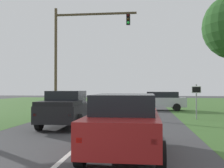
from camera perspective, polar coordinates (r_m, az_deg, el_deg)
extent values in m
plane|color=#424244|center=(14.50, -2.48, -8.82)|extent=(120.00, 120.00, 0.00)
cube|color=maroon|center=(8.53, 2.56, -8.98)|extent=(2.05, 4.66, 0.88)
cube|color=black|center=(8.68, 2.68, -3.99)|extent=(1.80, 2.90, 0.58)
cube|color=red|center=(6.41, -6.68, -11.28)|extent=(0.14, 0.06, 0.12)
cube|color=red|center=(6.23, 8.56, -11.58)|extent=(0.14, 0.06, 0.12)
cylinder|color=black|center=(10.13, -2.55, -10.22)|extent=(0.25, 0.72, 0.72)
cylinder|color=black|center=(9.99, 9.10, -10.34)|extent=(0.25, 0.72, 0.72)
cylinder|color=black|center=(7.36, -6.46, -13.78)|extent=(0.25, 0.72, 0.72)
cylinder|color=black|center=(7.17, 9.89, -14.12)|extent=(0.25, 0.72, 0.72)
cube|color=black|center=(15.04, -8.97, -5.46)|extent=(1.97, 5.23, 0.80)
cube|color=black|center=(14.75, -9.23, -2.68)|extent=(1.71, 2.00, 0.67)
cube|color=black|center=(13.46, -10.76, -3.86)|extent=(1.84, 2.00, 0.20)
cube|color=red|center=(12.85, -15.40, -6.04)|extent=(0.14, 0.06, 0.12)
cube|color=red|center=(12.36, -8.55, -6.27)|extent=(0.14, 0.06, 0.12)
cylinder|color=black|center=(16.89, -10.71, -6.31)|extent=(0.24, 0.80, 0.80)
cylinder|color=black|center=(16.44, -4.25, -6.47)|extent=(0.24, 0.80, 0.80)
cylinder|color=black|center=(13.85, -14.61, -7.50)|extent=(0.24, 0.80, 0.80)
cylinder|color=black|center=(13.30, -6.77, -7.80)|extent=(0.24, 0.80, 0.80)
cylinder|color=brown|center=(24.89, -11.38, 4.86)|extent=(0.24, 0.24, 8.97)
cube|color=#4C3D2B|center=(24.74, -3.37, 14.03)|extent=(7.01, 0.16, 0.16)
cube|color=black|center=(24.29, 3.33, 12.97)|extent=(0.32, 0.28, 0.90)
sphere|color=black|center=(24.21, 3.31, 13.75)|extent=(0.22, 0.22, 0.22)
sphere|color=black|center=(24.14, 3.31, 13.06)|extent=(0.22, 0.22, 0.22)
sphere|color=#1ED83F|center=(24.07, 3.31, 12.37)|extent=(0.22, 0.22, 0.22)
cylinder|color=gray|center=(18.98, 16.80, -3.47)|extent=(0.08, 0.08, 2.27)
cube|color=white|center=(18.93, 16.81, -1.11)|extent=(0.60, 0.03, 0.44)
cube|color=black|center=(18.92, 16.81, -1.11)|extent=(0.52, 0.01, 0.36)
cube|color=silver|center=(25.92, 9.72, -3.62)|extent=(4.68, 1.96, 0.83)
cube|color=black|center=(25.90, 10.23, -2.14)|extent=(2.82, 1.68, 0.51)
cube|color=red|center=(26.71, 4.77, -3.46)|extent=(0.06, 0.14, 0.12)
cube|color=red|center=(25.23, 4.55, -3.62)|extent=(0.06, 0.14, 0.12)
cylinder|color=black|center=(26.91, 12.74, -4.40)|extent=(0.69, 0.24, 0.68)
cylinder|color=black|center=(25.11, 13.05, -4.66)|extent=(0.69, 0.24, 0.68)
cylinder|color=black|center=(26.85, 6.61, -4.42)|extent=(0.69, 0.24, 0.68)
cylinder|color=black|center=(25.04, 6.47, -4.68)|extent=(0.69, 0.24, 0.68)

